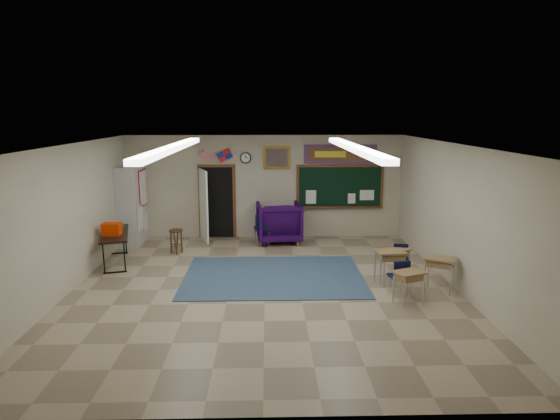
{
  "coord_description": "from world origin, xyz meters",
  "views": [
    {
      "loc": [
        0.06,
        -9.95,
        3.62
      ],
      "look_at": [
        0.36,
        1.5,
        1.39
      ],
      "focal_mm": 32.0,
      "sensor_mm": 36.0,
      "label": 1
    }
  ],
  "objects_px": {
    "folding_table": "(115,246)",
    "wingback_armchair": "(279,222)",
    "student_desk_front_left": "(390,266)",
    "wooden_stool": "(176,241)",
    "student_desk_front_right": "(397,261)"
  },
  "relations": [
    {
      "from": "student_desk_front_right",
      "to": "wooden_stool",
      "type": "distance_m",
      "value": 5.67
    },
    {
      "from": "wingback_armchair",
      "to": "student_desk_front_left",
      "type": "xyz_separation_m",
      "value": [
        2.28,
        -3.69,
        -0.15
      ]
    },
    {
      "from": "wingback_armchair",
      "to": "folding_table",
      "type": "distance_m",
      "value": 4.5
    },
    {
      "from": "wingback_armchair",
      "to": "folding_table",
      "type": "xyz_separation_m",
      "value": [
        -4.05,
        -1.96,
        -0.15
      ]
    },
    {
      "from": "student_desk_front_left",
      "to": "wooden_stool",
      "type": "height_order",
      "value": "student_desk_front_left"
    },
    {
      "from": "student_desk_front_right",
      "to": "wooden_stool",
      "type": "bearing_deg",
      "value": 125.09
    },
    {
      "from": "wingback_armchair",
      "to": "wooden_stool",
      "type": "distance_m",
      "value": 2.95
    },
    {
      "from": "student_desk_front_right",
      "to": "folding_table",
      "type": "relative_size",
      "value": 0.34
    },
    {
      "from": "student_desk_front_left",
      "to": "student_desk_front_right",
      "type": "relative_size",
      "value": 1.11
    },
    {
      "from": "folding_table",
      "to": "wingback_armchair",
      "type": "bearing_deg",
      "value": 11.48
    },
    {
      "from": "folding_table",
      "to": "wooden_stool",
      "type": "height_order",
      "value": "folding_table"
    },
    {
      "from": "wooden_stool",
      "to": "student_desk_front_right",
      "type": "bearing_deg",
      "value": -21.13
    },
    {
      "from": "wooden_stool",
      "to": "student_desk_front_left",
      "type": "bearing_deg",
      "value": -27.26
    },
    {
      "from": "wingback_armchair",
      "to": "student_desk_front_left",
      "type": "height_order",
      "value": "wingback_armchair"
    },
    {
      "from": "student_desk_front_left",
      "to": "folding_table",
      "type": "xyz_separation_m",
      "value": [
        -6.33,
        1.72,
        0.0
      ]
    }
  ]
}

